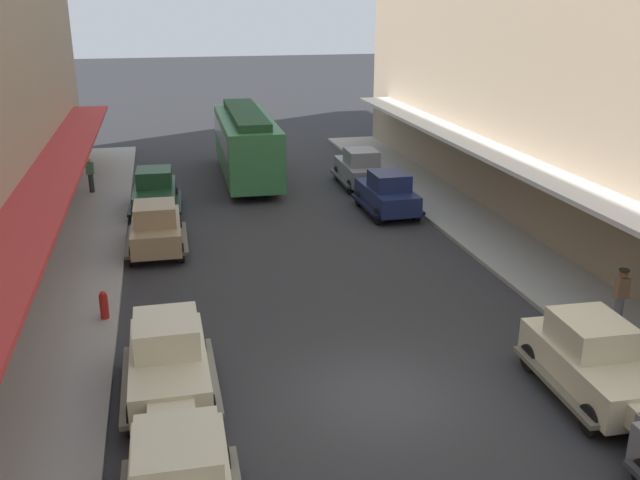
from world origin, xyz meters
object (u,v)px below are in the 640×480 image
(parked_car_0, at_px, (360,167))
(parked_car_7, at_px, (155,191))
(streetcar, at_px, (246,142))
(pedestrian_1, at_px, (620,297))
(parked_car_4, at_px, (387,192))
(fire_hydrant, at_px, (104,305))
(parked_car_5, at_px, (156,226))
(pedestrian_0, at_px, (90,174))
(parked_car_6, at_px, (593,359))
(parked_car_2, at_px, (168,359))

(parked_car_0, bearing_deg, parked_car_7, -166.64)
(parked_car_7, height_order, streetcar, streetcar)
(pedestrian_1, bearing_deg, parked_car_4, 102.79)
(fire_hydrant, bearing_deg, streetcar, 68.96)
(parked_car_4, xyz_separation_m, fire_hydrant, (-11.03, -8.34, -0.38))
(parked_car_7, distance_m, pedestrian_1, 18.91)
(parked_car_5, height_order, pedestrian_0, parked_car_5)
(parked_car_6, relative_size, pedestrian_1, 2.58)
(fire_hydrant, bearing_deg, pedestrian_1, -14.88)
(parked_car_7, bearing_deg, pedestrian_0, 129.78)
(parked_car_0, xyz_separation_m, streetcar, (-5.16, 2.65, 0.96))
(parked_car_2, xyz_separation_m, streetcar, (4.33, 19.99, 0.96))
(parked_car_0, xyz_separation_m, parked_car_6, (-0.07, -19.48, 0.00))
(parked_car_5, height_order, fire_hydrant, parked_car_5)
(parked_car_6, bearing_deg, parked_car_0, 89.78)
(parked_car_5, bearing_deg, parked_car_6, -51.72)
(parked_car_4, height_order, parked_car_7, same)
(parked_car_6, xyz_separation_m, pedestrian_1, (2.64, 2.79, 0.07))
(parked_car_0, xyz_separation_m, fire_hydrant, (-11.19, -13.04, -0.38))
(parked_car_0, height_order, parked_car_4, same)
(fire_hydrant, bearing_deg, parked_car_5, 75.44)
(parked_car_5, distance_m, parked_car_6, 15.54)
(parked_car_5, xyz_separation_m, parked_car_6, (9.62, -12.20, 0.00))
(parked_car_4, height_order, streetcar, streetcar)
(parked_car_6, xyz_separation_m, parked_car_7, (-9.64, 17.18, 0.00))
(parked_car_5, relative_size, parked_car_6, 0.99)
(streetcar, height_order, pedestrian_1, streetcar)
(parked_car_0, relative_size, parked_car_5, 1.00)
(parked_car_0, distance_m, parked_car_2, 19.76)
(pedestrian_0, bearing_deg, parked_car_5, -71.05)
(parked_car_2, distance_m, streetcar, 20.47)
(parked_car_0, height_order, parked_car_5, same)
(parked_car_5, relative_size, parked_car_7, 0.99)
(parked_car_4, xyz_separation_m, streetcar, (-5.00, 7.35, 0.96))
(pedestrian_0, bearing_deg, streetcar, 11.38)
(fire_hydrant, bearing_deg, parked_car_2, -68.36)
(parked_car_0, relative_size, pedestrian_0, 2.61)
(parked_car_5, height_order, pedestrian_1, parked_car_5)
(parked_car_0, relative_size, parked_car_6, 1.00)
(parked_car_2, distance_m, parked_car_5, 10.05)
(parked_car_5, distance_m, fire_hydrant, 5.96)
(parked_car_0, xyz_separation_m, pedestrian_0, (-12.60, 1.16, 0.05))
(parked_car_0, relative_size, fire_hydrant, 5.23)
(streetcar, bearing_deg, parked_car_5, -114.55)
(parked_car_2, bearing_deg, fire_hydrant, 111.64)
(parked_car_4, relative_size, pedestrian_1, 2.56)
(parked_car_0, distance_m, parked_car_7, 9.99)
(parked_car_5, bearing_deg, parked_car_4, 15.19)
(parked_car_2, height_order, parked_car_6, same)
(parked_car_0, xyz_separation_m, pedestrian_1, (2.56, -16.69, 0.07))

